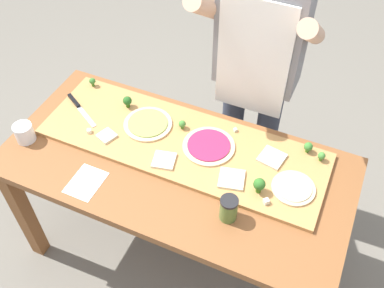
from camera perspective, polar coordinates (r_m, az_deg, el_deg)
The scene contains 24 objects.
ground_plane at distance 2.66m, azimuth -1.65°, elevation -13.31°, with size 8.00×8.00×0.00m, color #6B665B.
prep_table at distance 2.10m, azimuth -2.05°, elevation -4.40°, with size 1.59×0.77×0.78m.
cutting_board at distance 2.07m, azimuth -1.27°, elevation 0.05°, with size 1.35×0.44×0.02m, color #B27F47.
chefs_knife at distance 2.30m, azimuth -14.45°, elevation 4.80°, with size 0.25×0.15×0.02m.
pizza_whole_beet_magenta at distance 2.04m, azimuth 2.16°, elevation -0.24°, with size 0.24×0.24×0.02m.
pizza_whole_pesto_green at distance 2.15m, azimuth -5.69°, elevation 2.60°, with size 0.23×0.23×0.02m.
pizza_whole_cheese_artichoke at distance 1.94m, azimuth 12.89°, elevation -5.51°, with size 0.19×0.19×0.02m.
pizza_slice_near_right at distance 1.92m, azimuth 5.06°, elevation -4.57°, with size 0.11×0.11×0.01m, color beige.
pizza_slice_center at distance 2.12m, azimuth -10.90°, elevation 1.04°, with size 0.08×0.08×0.01m, color beige.
pizza_slice_far_right at distance 2.03m, azimuth 10.22°, elevation -1.74°, with size 0.11×0.11×0.01m, color beige.
pizza_slice_near_left at distance 1.99m, azimuth -3.60°, elevation -2.10°, with size 0.10×0.10×0.01m, color beige.
broccoli_floret_back_right at distance 1.87m, azimuth 8.64°, elevation -5.19°, with size 0.05×0.05×0.08m.
broccoli_floret_center_right at distance 2.11m, azimuth -1.27°, elevation 2.57°, with size 0.04×0.04×0.05m.
broccoli_floret_front_left at distance 2.23m, azimuth -8.30°, elevation 5.48°, with size 0.04×0.04×0.06m.
broccoli_floret_back_mid at distance 2.07m, azimuth 14.70°, elevation -0.37°, with size 0.04×0.04×0.05m.
broccoli_floret_front_mid at distance 2.05m, azimuth 16.29°, elevation -1.49°, with size 0.03×0.03×0.05m.
broccoli_floret_front_right at distance 2.39m, azimuth -12.67°, elevation 7.85°, with size 0.03×0.03×0.05m.
cheese_crumble_a at distance 2.16m, azimuth -13.05°, elevation 1.63°, with size 0.02×0.02×0.02m, color white.
cheese_crumble_b at distance 1.87m, azimuth 9.51°, elevation -7.27°, with size 0.02×0.02×0.02m, color silver.
cheese_crumble_c at distance 2.12m, azimuth 5.58°, elevation 1.81°, with size 0.02×0.02×0.02m, color silver.
flour_cup at distance 2.22m, azimuth -20.69°, elevation 1.26°, with size 0.09×0.09×0.09m.
sauce_jar at distance 1.80m, azimuth 4.72°, elevation -8.27°, with size 0.07×0.07×0.12m.
recipe_note at distance 1.99m, azimuth -13.47°, elevation -4.81°, with size 0.13×0.17×0.00m, color white.
cook_center at distance 2.20m, azimuth 8.39°, elevation 10.11°, with size 0.54×0.39×1.67m.
Camera 1 is at (0.59, -1.14, 2.33)m, focal length 41.55 mm.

